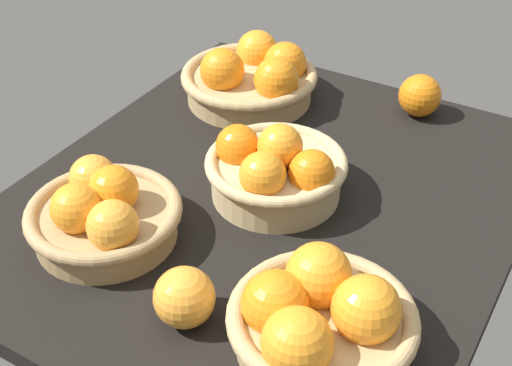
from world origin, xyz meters
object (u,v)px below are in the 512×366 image
at_px(basket_far_right, 319,318).
at_px(basket_near_left, 253,77).
at_px(loose_orange_front_gap, 184,297).
at_px(basket_near_right, 103,213).
at_px(basket_center, 275,170).
at_px(loose_orange_back_gap, 420,96).

bearing_deg(basket_far_right, basket_near_left, -142.00).
distance_m(basket_near_left, loose_orange_front_gap, 0.56).
relative_size(basket_near_right, basket_near_left, 0.87).
bearing_deg(basket_center, loose_orange_back_gap, 163.11).
bearing_deg(basket_center, loose_orange_front_gap, 6.06).
xyz_separation_m(basket_near_right, basket_near_left, (-0.45, -0.02, 0.00)).
height_order(basket_near_left, basket_far_right, basket_near_left).
distance_m(basket_near_right, loose_orange_front_gap, 0.20).
distance_m(basket_center, loose_orange_front_gap, 0.28).
height_order(basket_near_right, basket_far_right, basket_far_right).
bearing_deg(loose_orange_front_gap, loose_orange_back_gap, 173.16).
bearing_deg(basket_near_left, loose_orange_back_gap, 109.60).
distance_m(basket_near_right, basket_center, 0.26).
xyz_separation_m(basket_far_right, loose_orange_front_gap, (0.05, -0.16, -0.01)).
bearing_deg(basket_far_right, loose_orange_front_gap, -73.32).
height_order(basket_near_left, loose_orange_front_gap, basket_near_left).
height_order(basket_far_right, loose_orange_back_gap, basket_far_right).
height_order(basket_far_right, basket_center, basket_center).
xyz_separation_m(basket_center, loose_orange_back_gap, (-0.34, 0.10, -0.01)).
relative_size(basket_near_left, loose_orange_back_gap, 3.30).
bearing_deg(loose_orange_front_gap, basket_near_right, -110.89).
distance_m(basket_near_right, basket_near_left, 0.45).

